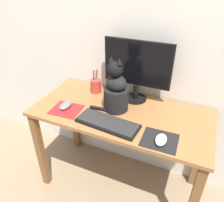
# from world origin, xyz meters

# --- Properties ---
(ground_plane) EXTENTS (12.00, 12.00, 0.00)m
(ground_plane) POSITION_xyz_m (0.00, 0.00, 0.00)
(ground_plane) COLOR #847056
(wall_back) EXTENTS (7.00, 0.04, 2.50)m
(wall_back) POSITION_xyz_m (0.00, 0.32, 1.25)
(wall_back) COLOR beige
(wall_back) RESTS_ON ground_plane
(desk) EXTENTS (1.22, 0.58, 0.74)m
(desk) POSITION_xyz_m (0.00, 0.00, 0.62)
(desk) COLOR brown
(desk) RESTS_ON ground_plane
(monitor) EXTENTS (0.48, 0.17, 0.44)m
(monitor) POSITION_xyz_m (0.04, 0.19, 1.00)
(monitor) COLOR black
(monitor) RESTS_ON desk
(keyboard) EXTENTS (0.41, 0.19, 0.02)m
(keyboard) POSITION_xyz_m (-0.02, -0.17, 0.75)
(keyboard) COLOR black
(keyboard) RESTS_ON desk
(mousepad_left) EXTENTS (0.21, 0.19, 0.00)m
(mousepad_left) POSITION_xyz_m (-0.36, -0.14, 0.74)
(mousepad_left) COLOR red
(mousepad_left) RESTS_ON desk
(mousepad_right) EXTENTS (0.21, 0.19, 0.00)m
(mousepad_right) POSITION_xyz_m (0.31, -0.19, 0.74)
(mousepad_right) COLOR black
(mousepad_right) RESTS_ON desk
(computer_mouse_left) EXTENTS (0.07, 0.11, 0.03)m
(computer_mouse_left) POSITION_xyz_m (-0.37, -0.12, 0.76)
(computer_mouse_left) COLOR slate
(computer_mouse_left) RESTS_ON mousepad_left
(computer_mouse_right) EXTENTS (0.06, 0.10, 0.04)m
(computer_mouse_right) POSITION_xyz_m (0.32, -0.20, 0.76)
(computer_mouse_right) COLOR white
(computer_mouse_right) RESTS_ON mousepad_right
(cat) EXTENTS (0.27, 0.21, 0.38)m
(cat) POSITION_xyz_m (-0.05, 0.01, 0.88)
(cat) COLOR black
(cat) RESTS_ON desk
(pen_cup) EXTENTS (0.09, 0.09, 0.18)m
(pen_cup) POSITION_xyz_m (-0.28, 0.18, 0.80)
(pen_cup) COLOR #B23833
(pen_cup) RESTS_ON desk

